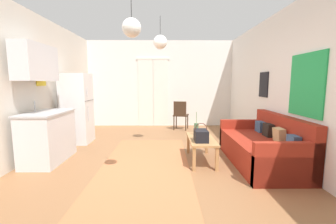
# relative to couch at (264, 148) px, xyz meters

# --- Properties ---
(ground_plane) EXTENTS (5.25, 8.30, 0.10)m
(ground_plane) POSITION_rel_couch_xyz_m (-1.93, -0.31, -0.33)
(ground_plane) COLOR #8E603D
(wall_back) EXTENTS (4.85, 0.13, 2.76)m
(wall_back) POSITION_rel_couch_xyz_m (-1.94, 3.59, 1.09)
(wall_back) COLOR white
(wall_back) RESTS_ON ground_plane
(wall_right) EXTENTS (0.12, 7.90, 2.76)m
(wall_right) POSITION_rel_couch_xyz_m (0.44, -0.30, 1.10)
(wall_right) COLOR white
(wall_right) RESTS_ON ground_plane
(wall_left) EXTENTS (0.12, 7.90, 2.76)m
(wall_left) POSITION_rel_couch_xyz_m (-4.30, -0.30, 1.10)
(wall_left) COLOR silver
(wall_left) RESTS_ON ground_plane
(area_rug) EXTENTS (1.49, 3.41, 0.01)m
(area_rug) POSITION_rel_couch_xyz_m (-2.09, -0.11, -0.28)
(area_rug) COLOR #B26B42
(area_rug) RESTS_ON ground_plane
(couch) EXTENTS (0.94, 1.92, 0.86)m
(couch) POSITION_rel_couch_xyz_m (0.00, 0.00, 0.00)
(couch) COLOR maroon
(couch) RESTS_ON ground_plane
(coffee_table) EXTENTS (0.45, 1.01, 0.43)m
(coffee_table) POSITION_rel_couch_xyz_m (-1.10, 0.14, 0.09)
(coffee_table) COLOR #B27F4C
(coffee_table) RESTS_ON ground_plane
(bamboo_vase) EXTENTS (0.08, 0.08, 0.45)m
(bamboo_vase) POSITION_rel_couch_xyz_m (-1.15, 0.40, 0.26)
(bamboo_vase) COLOR #47704C
(bamboo_vase) RESTS_ON coffee_table
(handbag) EXTENTS (0.22, 0.32, 0.32)m
(handbag) POSITION_rel_couch_xyz_m (-1.14, -0.08, 0.25)
(handbag) COLOR black
(handbag) RESTS_ON coffee_table
(refrigerator) EXTENTS (0.63, 0.62, 1.64)m
(refrigerator) POSITION_rel_couch_xyz_m (-3.84, 1.45, 0.54)
(refrigerator) COLOR white
(refrigerator) RESTS_ON ground_plane
(kitchen_counter) EXTENTS (0.59, 1.09, 2.09)m
(kitchen_counter) POSITION_rel_couch_xyz_m (-3.90, 0.16, 0.52)
(kitchen_counter) COLOR silver
(kitchen_counter) RESTS_ON ground_plane
(accent_chair) EXTENTS (0.51, 0.49, 0.87)m
(accent_chair) POSITION_rel_couch_xyz_m (-1.30, 2.85, 0.21)
(accent_chair) COLOR #382619
(accent_chair) RESTS_ON ground_plane
(pendant_lamp_near) EXTENTS (0.23, 0.23, 0.80)m
(pendant_lamp_near) POSITION_rel_couch_xyz_m (-2.14, -1.03, 1.80)
(pendant_lamp_near) COLOR black
(pendant_lamp_far) EXTENTS (0.28, 0.28, 0.66)m
(pendant_lamp_far) POSITION_rel_couch_xyz_m (-1.85, 0.90, 1.97)
(pendant_lamp_far) COLOR black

